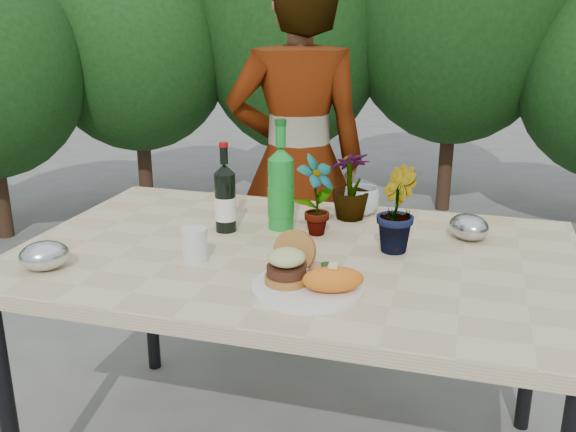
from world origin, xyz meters
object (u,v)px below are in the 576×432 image
(dinner_plate, at_px, (308,288))
(wine_bottle, at_px, (225,199))
(person, at_px, (297,164))
(patio_table, at_px, (296,269))

(dinner_plate, xyz_separation_m, wine_bottle, (-0.36, 0.36, 0.10))
(person, bearing_deg, patio_table, 85.72)
(dinner_plate, height_order, wine_bottle, wine_bottle)
(dinner_plate, bearing_deg, person, 106.63)
(person, bearing_deg, dinner_plate, 87.31)
(wine_bottle, distance_m, person, 0.74)
(patio_table, height_order, dinner_plate, dinner_plate)
(dinner_plate, height_order, person, person)
(patio_table, height_order, person, person)
(dinner_plate, distance_m, wine_bottle, 0.52)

